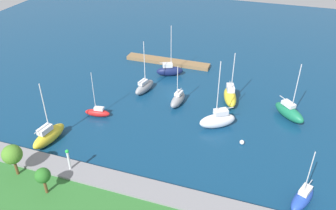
% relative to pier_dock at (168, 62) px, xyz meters
% --- Properties ---
extents(water, '(160.00, 160.00, 0.00)m').
position_rel_pier_dock_xyz_m(water, '(-7.41, 15.03, -0.44)').
color(water, navy).
rests_on(water, ground).
extents(pier_dock, '(21.65, 2.89, 0.89)m').
position_rel_pier_dock_xyz_m(pier_dock, '(0.00, 0.00, 0.00)').
color(pier_dock, olive).
rests_on(pier_dock, ground).
extents(breakwater, '(57.50, 3.89, 1.17)m').
position_rel_pier_dock_xyz_m(breakwater, '(-7.41, 43.21, 0.14)').
color(breakwater, gray).
rests_on(breakwater, ground).
extents(harbor_beacon, '(0.56, 0.56, 3.73)m').
position_rel_pier_dock_xyz_m(harbor_beacon, '(1.04, 43.21, 2.87)').
color(harbor_beacon, silver).
rests_on(harbor_beacon, breakwater).
extents(park_tree_east, '(2.20, 2.20, 4.38)m').
position_rel_pier_dock_xyz_m(park_tree_east, '(1.75, 48.26, 3.58)').
color(park_tree_east, brown).
rests_on(park_tree_east, shoreline_park).
extents(park_tree_mideast, '(2.97, 2.97, 5.33)m').
position_rel_pier_dock_xyz_m(park_tree_mideast, '(8.25, 46.47, 4.17)').
color(park_tree_mideast, brown).
rests_on(park_tree_mideast, shoreline_park).
extents(sailboat_gray_along_channel, '(3.17, 6.67, 11.56)m').
position_rel_pier_dock_xyz_m(sailboat_gray_along_channel, '(0.03, 15.50, 0.80)').
color(sailboat_gray_along_channel, gray).
rests_on(sailboat_gray_along_channel, water).
extents(sailboat_yellow_center_basin, '(3.09, 7.61, 11.39)m').
position_rel_pier_dock_xyz_m(sailboat_yellow_center_basin, '(9.06, 37.34, 0.99)').
color(sailboat_yellow_center_basin, yellow).
rests_on(sailboat_yellow_center_basin, water).
extents(sailboat_red_far_north, '(5.18, 2.26, 9.46)m').
position_rel_pier_dock_xyz_m(sailboat_red_far_north, '(5.06, 27.38, 0.42)').
color(sailboat_red_far_north, red).
rests_on(sailboat_red_far_north, water).
extents(sailboat_white_lone_north, '(7.12, 5.91, 13.44)m').
position_rel_pier_dock_xyz_m(sailboat_white_lone_north, '(-17.79, 23.37, 1.09)').
color(sailboat_white_lone_north, white).
rests_on(sailboat_white_lone_north, water).
extents(sailboat_navy_mid_basin, '(6.63, 4.55, 12.27)m').
position_rel_pier_dock_xyz_m(sailboat_navy_mid_basin, '(-2.67, 6.37, 0.87)').
color(sailboat_navy_mid_basin, '#141E4C').
rests_on(sailboat_navy_mid_basin, water).
extents(sailboat_green_off_beacon, '(6.84, 6.82, 11.60)m').
position_rel_pier_dock_xyz_m(sailboat_green_off_beacon, '(-30.25, 15.92, 0.91)').
color(sailboat_green_off_beacon, '#19724C').
rests_on(sailboat_green_off_beacon, water).
extents(sailboat_blue_near_pier, '(4.21, 6.24, 9.57)m').
position_rel_pier_dock_xyz_m(sailboat_blue_near_pier, '(-32.92, 37.76, 0.61)').
color(sailboat_blue_near_pier, '#2347B2').
rests_on(sailboat_blue_near_pier, water).
extents(sailboat_gray_inner_mooring, '(2.56, 5.88, 8.79)m').
position_rel_pier_dock_xyz_m(sailboat_gray_inner_mooring, '(-8.45, 18.21, 0.74)').
color(sailboat_gray_inner_mooring, gray).
rests_on(sailboat_gray_inner_mooring, water).
extents(sailboat_yellow_far_south, '(4.43, 7.69, 11.23)m').
position_rel_pier_dock_xyz_m(sailboat_yellow_far_south, '(-18.42, 13.85, 1.01)').
color(sailboat_yellow_far_south, yellow).
rests_on(sailboat_yellow_far_south, water).
extents(mooring_buoy_white, '(0.82, 0.82, 0.82)m').
position_rel_pier_dock_xyz_m(mooring_buoy_white, '(-22.97, 27.08, -0.04)').
color(mooring_buoy_white, white).
rests_on(mooring_buoy_white, water).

